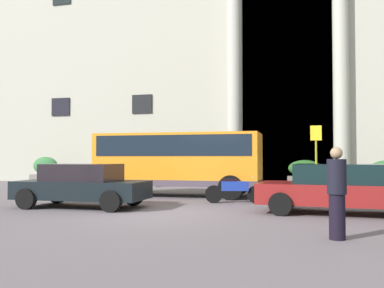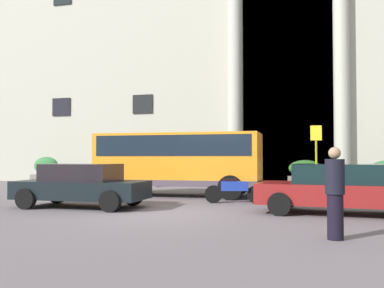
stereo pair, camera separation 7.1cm
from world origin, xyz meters
name	(u,v)px [view 1 (the left image)]	position (x,y,z in m)	size (l,w,h in m)	color
ground_plane	(154,216)	(0.00, 0.00, -0.06)	(80.00, 64.00, 0.12)	#5E565B
office_building_facade	(244,20)	(0.01, 17.48, 10.85)	(41.69, 9.65, 21.71)	#ABAB9A
orange_minibus	(179,158)	(-0.95, 5.50, 1.52)	(6.56, 2.73, 2.50)	orange
bus_stop_sign	(316,153)	(4.40, 6.94, 1.74)	(0.44, 0.08, 2.84)	olive
hedge_planter_east	(305,175)	(3.94, 10.59, 0.68)	(1.66, 0.70, 1.42)	#6F645A
hedge_planter_far_east	(143,175)	(-4.42, 10.35, 0.63)	(1.67, 0.72, 1.32)	slate
hedge_planter_far_west	(45,171)	(-10.76, 10.87, 0.77)	(1.63, 0.79, 1.58)	slate
white_taxi_kerbside	(339,188)	(4.89, 1.40, 0.70)	(4.47, 2.28, 1.36)	maroon
parked_hatchback_near	(82,185)	(-2.70, 0.92, 0.69)	(4.05, 1.97, 1.35)	black
scooter_by_planter	(234,190)	(1.63, 3.35, 0.46)	(2.02, 0.64, 0.89)	black
pedestrian_woman_with_bag	(337,193)	(4.59, -2.46, 0.88)	(0.36, 0.36, 1.74)	black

